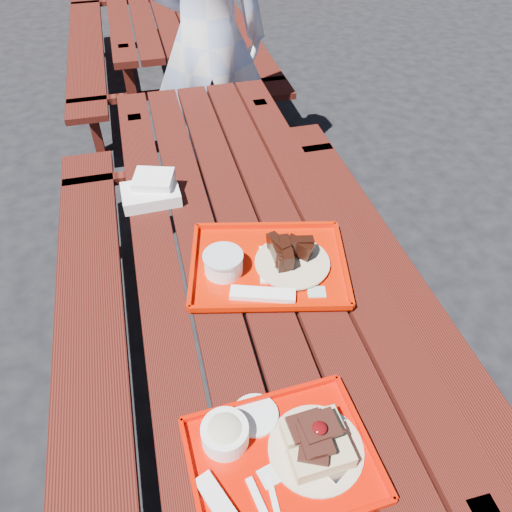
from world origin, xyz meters
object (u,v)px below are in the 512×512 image
object	(u,v)px
near_tray	(279,448)
person	(208,40)
picnic_table_near	(246,280)
far_tray	(266,264)
picnic_table_far	(161,20)

from	to	relation	value
near_tray	person	world-z (taller)	person
picnic_table_near	far_tray	size ratio (longest dim) A/B	4.30
far_tray	person	world-z (taller)	person
picnic_table_far	far_tray	distance (m)	2.96
far_tray	person	size ratio (longest dim) A/B	0.32
picnic_table_near	near_tray	bearing A→B (deg)	-97.24
picnic_table_near	person	xyz separation A→B (m)	(0.14, 1.46, 0.32)
far_tray	person	distance (m)	1.61
picnic_table_near	picnic_table_far	world-z (taller)	same
picnic_table_near	person	bearing A→B (deg)	84.46
near_tray	person	bearing A→B (deg)	83.89
near_tray	picnic_table_near	bearing A→B (deg)	82.76
picnic_table_far	far_tray	bearing A→B (deg)	-89.37
person	picnic_table_far	bearing A→B (deg)	-75.49
person	near_tray	bearing A→B (deg)	92.39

